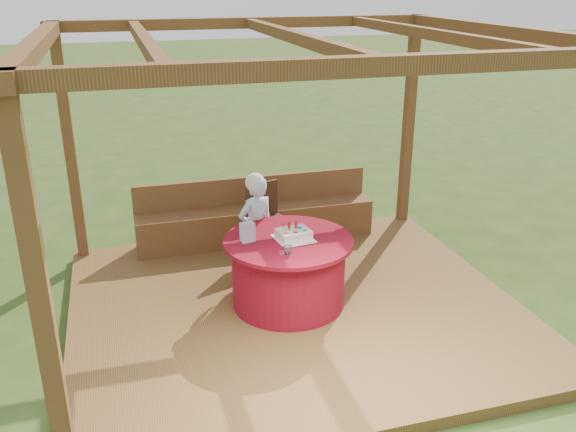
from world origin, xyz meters
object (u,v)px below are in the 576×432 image
object	(u,v)px
gift_bag	(248,232)
drinking_glass	(288,250)
table	(288,271)
bench	(256,220)
elderly_woman	(256,226)
birthday_cake	(294,234)
chair	(268,217)

from	to	relation	value
gift_bag	drinking_glass	distance (m)	0.50
table	gift_bag	world-z (taller)	gift_bag
bench	elderly_woman	distance (m)	1.12
table	elderly_woman	size ratio (longest dim) A/B	1.06
bench	table	xyz separation A→B (m)	(-0.06, -1.69, 0.10)
table	birthday_cake	bearing A→B (deg)	-6.51
bench	gift_bag	bearing A→B (deg)	-105.79
chair	drinking_glass	xyz separation A→B (m)	(-0.20, -1.54, 0.27)
table	drinking_glass	distance (m)	0.53
drinking_glass	bench	bearing A→B (deg)	85.31
table	elderly_woman	bearing A→B (deg)	105.50
chair	birthday_cake	distance (m)	1.24
table	gift_bag	xyz separation A→B (m)	(-0.40, 0.06, 0.45)
bench	birthday_cake	size ratio (longest dim) A/B	7.46
table	birthday_cake	xyz separation A→B (m)	(0.05, -0.01, 0.41)
bench	table	size ratio (longest dim) A/B	2.30
chair	gift_bag	bearing A→B (deg)	-113.50
chair	bench	bearing A→B (deg)	94.07
bench	chair	distance (m)	0.54
elderly_woman	gift_bag	world-z (taller)	elderly_woman
bench	drinking_glass	xyz separation A→B (m)	(-0.17, -2.03, 0.50)
birthday_cake	gift_bag	size ratio (longest dim) A/B	2.08
bench	chair	world-z (taller)	chair
gift_bag	table	bearing A→B (deg)	-19.16
birthday_cake	gift_bag	xyz separation A→B (m)	(-0.45, 0.07, 0.05)
elderly_woman	drinking_glass	distance (m)	1.00
bench	birthday_cake	world-z (taller)	birthday_cake
table	gift_bag	bearing A→B (deg)	170.87
elderly_woman	bench	bearing A→B (deg)	77.05
table	drinking_glass	size ratio (longest dim) A/B	14.67
bench	elderly_woman	world-z (taller)	elderly_woman
bench	birthday_cake	distance (m)	1.77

